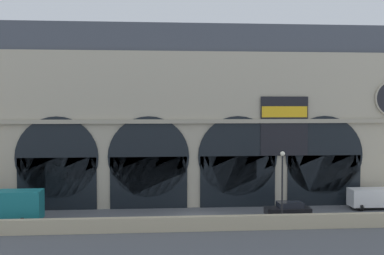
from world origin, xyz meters
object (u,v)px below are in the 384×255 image
Objects in this scene: van_east at (374,197)px; street_lamp_quayside at (282,179)px; car_mideast at (288,209)px; box_truck_west at (2,206)px.

van_east is 13.79m from street_lamp_quayside.
car_mideast is 10.64m from van_east.
street_lamp_quayside is at bearing -114.65° from car_mideast.
box_truck_west is at bearing -174.75° from van_east.
street_lamp_quayside is at bearing -6.74° from box_truck_west.
box_truck_west is 1.09× the size of street_lamp_quayside.
street_lamp_quayside is at bearing -151.08° from van_east.
street_lamp_quayside reaches higher than box_truck_west.
car_mideast is 0.64× the size of street_lamp_quayside.
street_lamp_quayside is (25.75, -3.04, 2.71)m from box_truck_west.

